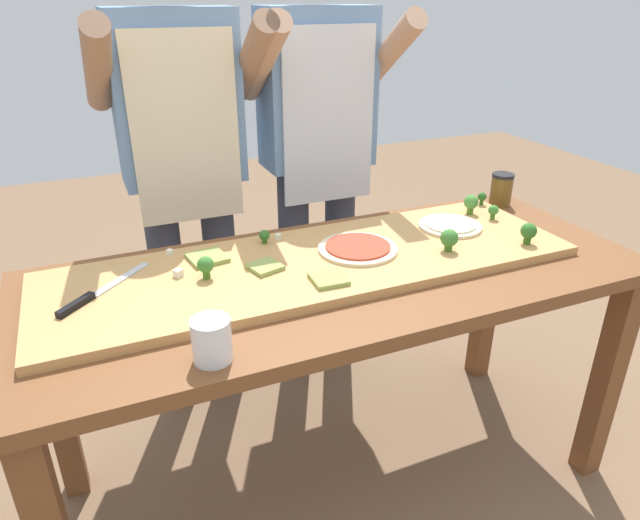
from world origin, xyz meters
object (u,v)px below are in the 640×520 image
broccoli_floret_back_mid (449,239)px  broccoli_floret_center_left (493,211)px  pizza_slice_far_right (265,267)px  cheese_crumble_c (178,273)px  pizza_slice_center (207,258)px  broccoli_floret_back_left (529,232)px  sauce_jar (501,189)px  chefs_knife (93,295)px  broccoli_floret_center_right (206,266)px  cheese_crumble_a (170,252)px  cook_left (183,152)px  prep_table (339,304)px  broccoli_floret_back_right (264,236)px  broccoli_floret_front_left (482,197)px  cook_right (318,139)px  cheese_crumble_b (278,237)px  pizza_whole_tomato_red (358,248)px  pizza_slice_near_right (329,279)px  pizza_whole_cheese_artichoke (450,225)px  broccoli_floret_front_right (471,203)px  flour_cup (212,342)px

broccoli_floret_back_mid → broccoli_floret_center_left: broccoli_floret_back_mid is taller
pizza_slice_far_right → cheese_crumble_c: (-0.22, 0.05, 0.00)m
pizza_slice_far_right → pizza_slice_center: bearing=137.5°
broccoli_floret_back_left → sauce_jar: bearing=61.0°
chefs_knife → broccoli_floret_center_right: bearing=-2.1°
cheese_crumble_a → cook_left: bearing=71.6°
prep_table → broccoli_floret_center_left: size_ratio=35.33×
chefs_knife → broccoli_floret_back_right: 0.51m
pizza_slice_far_right → broccoli_floret_front_left: broccoli_floret_front_left is taller
cheese_crumble_c → cook_right: size_ratio=0.01×
broccoli_floret_center_left → cheese_crumble_b: bearing=170.1°
cook_left → pizza_whole_tomato_red: bearing=-57.6°
prep_table → pizza_slice_far_right: bearing=168.8°
broccoli_floret_back_left → broccoli_floret_back_mid: (-0.25, 0.05, -0.00)m
chefs_knife → broccoli_floret_back_mid: broccoli_floret_back_mid is taller
broccoli_floret_back_left → broccoli_floret_center_right: 0.94m
broccoli_floret_front_left → cook_right: cook_right is taller
pizza_slice_near_right → broccoli_floret_front_left: broccoli_floret_front_left is taller
broccoli_floret_back_left → broccoli_floret_front_left: 0.34m
pizza_whole_cheese_artichoke → cook_left: bearing=142.9°
prep_table → cheese_crumble_b: bearing=115.8°
chefs_knife → prep_table: bearing=-5.3°
pizza_whole_tomato_red → pizza_whole_cheese_artichoke: size_ratio=1.16×
prep_table → cook_right: size_ratio=1.04×
cheese_crumble_b → cook_left: bearing=114.1°
broccoli_floret_center_left → cheese_crumble_c: bearing=-179.6°
pizza_slice_far_right → broccoli_floret_back_right: size_ratio=1.94×
pizza_slice_center → sauce_jar: (1.10, 0.10, 0.03)m
pizza_whole_cheese_artichoke → cheese_crumble_a: same height
prep_table → pizza_whole_tomato_red: 0.17m
broccoli_floret_back_left → broccoli_floret_center_right: (-0.93, 0.16, -0.00)m
pizza_slice_near_right → broccoli_floret_center_right: 0.32m
cheese_crumble_c → broccoli_floret_back_left: bearing=-11.1°
cheese_crumble_b → cheese_crumble_c: (-0.32, -0.13, 0.00)m
cheese_crumble_c → broccoli_floret_front_right: bearing=4.4°
broccoli_floret_back_left → broccoli_floret_front_right: 0.27m
pizza_slice_far_right → cheese_crumble_a: size_ratio=5.27×
prep_table → pizza_slice_near_right: bearing=-129.4°
broccoli_floret_back_left → cook_right: bearing=115.8°
pizza_slice_far_right → broccoli_floret_front_left: bearing=12.0°
broccoli_floret_center_right → broccoli_floret_front_left: size_ratio=1.36×
chefs_knife → broccoli_floret_center_left: bearing=1.6°
prep_table → flour_cup: flour_cup is taller
pizza_slice_center → cheese_crumble_a: size_ratio=6.51×
broccoli_floret_front_right → cook_left: size_ratio=0.04×
pizza_whole_tomato_red → chefs_knife: bearing=179.2°
pizza_slice_near_right → sauce_jar: bearing=22.6°
pizza_slice_center → broccoli_floret_center_right: bearing=-104.0°
cheese_crumble_a → flour_cup: flour_cup is taller
broccoli_floret_front_right → flour_cup: size_ratio=0.69×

